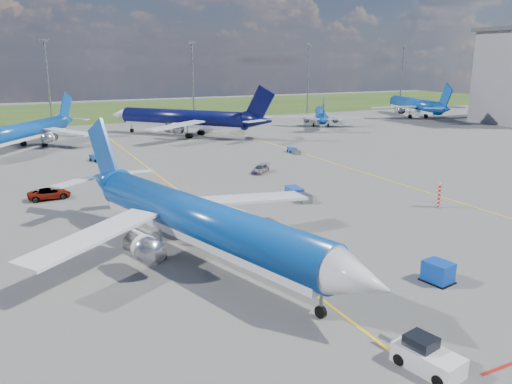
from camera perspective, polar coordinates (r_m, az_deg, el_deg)
name	(u,v)px	position (r m, az deg, el deg)	size (l,w,h in m)	color
ground	(282,269)	(43.20, 2.98, -8.78)	(400.00, 400.00, 0.00)	#52524F
grass_strip	(74,112)	(186.41, -20.06, 8.61)	(400.00, 80.00, 0.01)	#2D4719
taxiway_lines	(184,193)	(67.50, -8.27, -0.17)	(60.25, 160.00, 0.02)	yellow
floodlight_masts	(125,78)	(147.61, -14.78, 12.50)	(202.20, 0.50, 22.70)	slate
warning_post	(439,195)	(64.11, 20.19, -0.36)	(0.50, 0.50, 3.00)	red
bg_jet_nnw	(27,148)	(111.63, -24.70, 4.55)	(29.08, 38.17, 10.00)	#0B439D
bg_jet_n	(184,136)	(119.74, -8.20, 6.36)	(34.32, 45.04, 11.80)	#070A3A
bg_jet_ne	(321,126)	(139.01, 7.39, 7.55)	(23.97, 31.46, 8.24)	#0B439D
bg_jet_ene	(414,117)	(166.32, 17.59, 8.16)	(32.17, 42.22, 11.06)	#0B439D
main_airliner	(201,260)	(45.13, -6.28, -7.78)	(31.68, 41.57, 10.89)	#0B439D
pushback_tug	(426,357)	(31.83, 18.91, -17.36)	(2.76, 5.51, 1.83)	silver
uld_container	(438,272)	(43.04, 20.09, -8.57)	(1.70, 2.13, 1.70)	#0B39A3
service_car_b	(49,194)	(69.25, -22.55, -0.17)	(2.40, 5.21, 1.45)	#999999
service_car_c	(260,169)	(79.06, 0.51, 2.66)	(1.77, 4.36, 1.27)	#999999
baggage_tug_w	(298,194)	(64.62, 4.78, -0.22)	(1.99, 5.58, 1.23)	#1C3EA9
baggage_tug_c	(99,159)	(91.93, -17.46, 3.63)	(3.07, 5.21, 1.14)	#184990
baggage_tug_e	(294,151)	(96.70, 4.31, 4.74)	(1.51, 4.28, 0.94)	#1C4EAA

